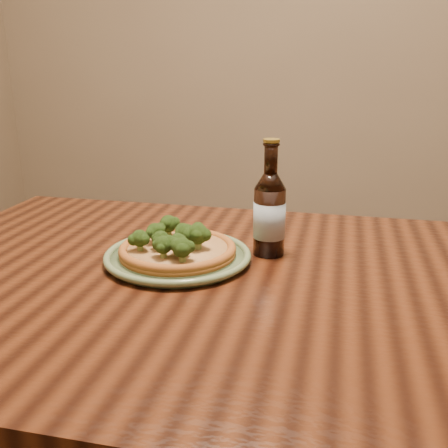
% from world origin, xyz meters
% --- Properties ---
extents(table, '(1.60, 0.90, 0.75)m').
position_xyz_m(table, '(0.00, 0.10, 0.66)').
color(table, '#3F1D0D').
rests_on(table, ground).
extents(plate, '(0.29, 0.29, 0.02)m').
position_xyz_m(plate, '(-0.25, 0.16, 0.76)').
color(plate, '#647B54').
rests_on(plate, table).
extents(pizza, '(0.23, 0.23, 0.07)m').
position_xyz_m(pizza, '(-0.25, 0.15, 0.78)').
color(pizza, '#985622').
rests_on(pizza, plate).
extents(beer_bottle, '(0.06, 0.06, 0.23)m').
position_xyz_m(beer_bottle, '(-0.08, 0.24, 0.84)').
color(beer_bottle, black).
rests_on(beer_bottle, table).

